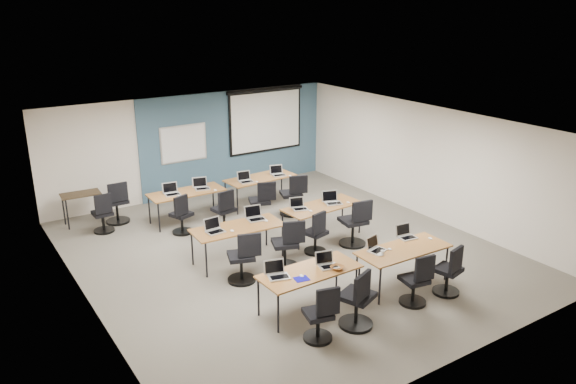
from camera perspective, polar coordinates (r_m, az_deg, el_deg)
floor at (r=11.82m, az=-0.23°, el=-6.09°), size 8.00×9.00×0.02m
ceiling at (r=10.95m, az=-0.25°, el=6.82°), size 8.00×9.00×0.02m
wall_back at (r=15.13m, az=-9.60°, el=4.71°), size 8.00×0.04×2.70m
wall_front at (r=8.21m, az=17.35°, el=-8.37°), size 8.00×0.04×2.70m
wall_left at (r=9.86m, az=-20.16°, el=-4.00°), size 0.04×9.00×2.70m
wall_right at (r=13.81m, az=13.83°, el=3.05°), size 0.04×9.00×2.70m
blue_accent_panel at (r=15.63m, az=-5.36°, el=5.35°), size 5.50×0.04×2.70m
whiteboard at (r=14.93m, az=-10.56°, el=4.86°), size 1.28×0.03×0.98m
projector_screen at (r=15.92m, az=-2.27°, el=7.64°), size 2.40×0.10×1.82m
training_table_front_left at (r=9.45m, az=2.22°, el=-8.25°), size 1.76×0.73×0.73m
training_table_front_right at (r=10.44m, az=11.64°, el=-5.89°), size 1.77×0.74×0.73m
training_table_mid_left at (r=11.22m, az=-5.14°, el=-3.75°), size 1.83×0.76×0.73m
training_table_mid_right at (r=12.33m, az=3.48°, el=-1.57°), size 1.78×0.74×0.73m
training_table_back_left at (r=13.41m, az=-10.27°, el=-0.15°), size 1.77×0.74×0.73m
training_table_back_right at (r=14.28m, az=-2.83°, el=1.33°), size 1.81×0.75×0.73m
laptop_0 at (r=9.21m, az=-1.12°, el=-8.22°), size 0.34×0.29×0.26m
mouse_0 at (r=9.23m, az=1.39°, el=-8.51°), size 0.07×0.10×0.03m
task_chair_0 at (r=8.80m, az=3.34°, el=-12.69°), size 0.46×0.46×0.95m
laptop_1 at (r=9.57m, az=3.99°, el=-7.20°), size 0.32×0.27×0.24m
mouse_1 at (r=9.60m, az=5.15°, el=-7.44°), size 0.09×0.12×0.04m
task_chair_1 at (r=9.15m, az=7.09°, el=-11.16°), size 0.59×0.56×1.04m
laptop_2 at (r=10.24m, az=8.87°, el=-5.55°), size 0.32×0.27×0.25m
mouse_2 at (r=10.33m, az=10.29°, el=-5.73°), size 0.08×0.11×0.03m
task_chair_2 at (r=9.97m, az=12.92°, el=-9.09°), size 0.47×0.47×0.96m
laptop_3 at (r=10.88m, az=11.90°, el=-4.24°), size 0.32×0.28×0.25m
mouse_3 at (r=10.93m, az=14.26°, el=-4.60°), size 0.09×0.11×0.03m
task_chair_3 at (r=10.43m, az=16.07°, el=-8.04°), size 0.48×0.48×0.96m
laptop_4 at (r=11.00m, az=-7.51°, el=-3.69°), size 0.34×0.29×0.26m
mouse_4 at (r=10.99m, az=-5.70°, el=-3.94°), size 0.06×0.10×0.04m
task_chair_4 at (r=10.48m, az=-4.56°, el=-7.04°), size 0.55×0.53×1.01m
laptop_5 at (r=11.53m, az=-3.35°, el=-2.46°), size 0.36×0.31×0.27m
mouse_5 at (r=11.44m, az=-2.24°, el=-2.92°), size 0.09×0.12×0.04m
task_chair_5 at (r=10.96m, az=-0.09°, el=-5.74°), size 0.56×0.54×1.02m
laptop_6 at (r=12.08m, az=1.10°, el=-1.46°), size 0.32×0.27×0.24m
mouse_6 at (r=11.96m, az=2.31°, el=-1.93°), size 0.07×0.11×0.03m
task_chair_6 at (r=11.61m, az=2.89°, el=-4.49°), size 0.46×0.46×0.95m
laptop_7 at (r=12.45m, az=4.51°, el=-0.85°), size 0.36×0.31×0.27m
mouse_7 at (r=12.52m, az=6.13°, el=-1.05°), size 0.08×0.10×0.03m
task_chair_7 at (r=12.03m, az=6.82°, el=-3.48°), size 0.58×0.58×1.05m
laptop_8 at (r=13.25m, az=-11.75°, el=0.03°), size 0.35×0.30×0.27m
mouse_8 at (r=13.08m, az=-10.99°, el=-0.41°), size 0.08×0.11×0.03m
task_chair_8 at (r=12.77m, az=-10.75°, el=-2.57°), size 0.48×0.46×0.95m
laptop_9 at (r=13.53m, az=-8.79°, el=0.61°), size 0.35×0.30×0.26m
mouse_9 at (r=13.36m, az=-7.39°, el=0.19°), size 0.09×0.12×0.04m
task_chair_9 at (r=12.83m, az=-6.46°, el=-2.17°), size 0.50×0.50×0.98m
laptop_10 at (r=13.92m, az=-4.34°, el=1.29°), size 0.34×0.29×0.26m
mouse_10 at (r=13.89m, az=-3.19°, el=1.06°), size 0.08×0.10×0.03m
task_chair_10 at (r=13.23m, az=-2.71°, el=-1.34°), size 0.56×0.53×1.01m
laptop_11 at (r=14.41m, az=-1.02°, el=1.96°), size 0.34×0.29×0.26m
mouse_11 at (r=14.33m, az=0.21°, el=1.66°), size 0.07×0.10×0.03m
task_chair_11 at (r=13.66m, az=0.50°, el=-0.62°), size 0.57×0.55×1.03m
blue_mousepad at (r=9.16m, az=1.39°, el=-8.81°), size 0.27×0.23×0.01m
snack_bowl at (r=9.49m, az=5.02°, el=-7.66°), size 0.29×0.29×0.06m
snack_plate at (r=10.13m, az=9.24°, el=-6.20°), size 0.21×0.21×0.01m
coffee_cup at (r=10.10m, az=9.61°, el=-6.10°), size 0.07×0.07×0.06m
utility_table at (r=13.89m, az=-20.30°, el=-0.53°), size 0.87×0.49×0.75m
spare_chair_a at (r=13.74m, az=-16.96°, el=-1.35°), size 0.55×0.55×1.03m
spare_chair_b at (r=13.29m, az=-18.26°, el=-2.36°), size 0.46×0.46×0.95m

